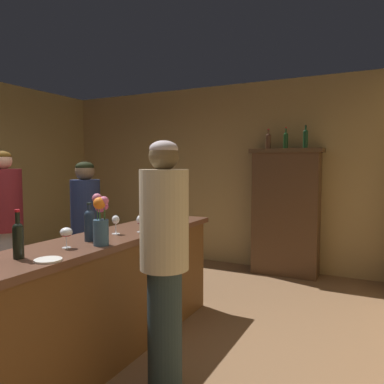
{
  "coord_description": "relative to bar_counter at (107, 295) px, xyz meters",
  "views": [
    {
      "loc": [
        2.42,
        -1.93,
        1.55
      ],
      "look_at": [
        1.03,
        0.83,
        1.33
      ],
      "focal_mm": 34.49,
      "sensor_mm": 36.0,
      "label": 1
    }
  ],
  "objects": [
    {
      "name": "display_bottle_left",
      "position": [
        0.52,
        2.91,
        1.41
      ],
      "size": [
        0.08,
        0.08,
        0.29
      ],
      "color": "#4B2E1E",
      "rests_on": "display_cabinet"
    },
    {
      "name": "wine_glass_front",
      "position": [
        0.14,
        0.28,
        0.58
      ],
      "size": [
        0.07,
        0.07,
        0.15
      ],
      "color": "white",
      "rests_on": "bar_counter"
    },
    {
      "name": "display_bottle_center",
      "position": [
        1.04,
        2.91,
        1.43
      ],
      "size": [
        0.07,
        0.07,
        0.32
      ],
      "color": "#15391F",
      "rests_on": "display_cabinet"
    },
    {
      "name": "wine_glass_spare",
      "position": [
        0.01,
        0.11,
        0.6
      ],
      "size": [
        0.07,
        0.07,
        0.16
      ],
      "color": "white",
      "rests_on": "bar_counter"
    },
    {
      "name": "wine_bottle_chardonnay",
      "position": [
        -0.01,
        -0.8,
        0.61
      ],
      "size": [
        0.07,
        0.07,
        0.3
      ],
      "color": "black",
      "rests_on": "bar_counter"
    },
    {
      "name": "wine_bottle_malbec",
      "position": [
        0.01,
        -0.2,
        0.62
      ],
      "size": [
        0.08,
        0.08,
        0.29
      ],
      "color": "#1D2C3E",
      "rests_on": "bar_counter"
    },
    {
      "name": "bar_counter",
      "position": [
        0.0,
        0.0,
        0.0
      ],
      "size": [
        0.58,
        2.72,
        0.98
      ],
      "color": "brown",
      "rests_on": "ground"
    },
    {
      "name": "patron_by_cabinet",
      "position": [
        -1.46,
        0.16,
        0.44
      ],
      "size": [
        0.36,
        0.36,
        1.7
      ],
      "rotation": [
        0.0,
        0.0,
        0.08
      ],
      "color": "gray",
      "rests_on": "ground"
    },
    {
      "name": "floor",
      "position": [
        -0.48,
        -0.38,
        -0.49
      ],
      "size": [
        9.12,
        9.12,
        0.0
      ],
      "primitive_type": "plane",
      "color": "brown",
      "rests_on": "ground"
    },
    {
      "name": "display_bottle_midleft",
      "position": [
        0.77,
        2.91,
        1.41
      ],
      "size": [
        0.06,
        0.06,
        0.3
      ],
      "color": "#183C1C",
      "rests_on": "display_cabinet"
    },
    {
      "name": "bartender",
      "position": [
        0.67,
        -0.2,
        0.46
      ],
      "size": [
        0.33,
        0.33,
        1.71
      ],
      "rotation": [
        0.0,
        0.0,
        3.4
      ],
      "color": "#243336",
      "rests_on": "ground"
    },
    {
      "name": "cheese_plate",
      "position": [
        0.2,
        -0.76,
        0.49
      ],
      "size": [
        0.16,
        0.16,
        0.01
      ],
      "primitive_type": "cylinder",
      "color": "white",
      "rests_on": "bar_counter"
    },
    {
      "name": "patron_in_navy",
      "position": [
        -0.82,
        0.65,
        0.4
      ],
      "size": [
        0.31,
        0.31,
        1.59
      ],
      "rotation": [
        0.0,
        0.0,
        -0.4
      ],
      "color": "#486E56",
      "rests_on": "ground"
    },
    {
      "name": "wall_back",
      "position": [
        -0.48,
        3.19,
        0.9
      ],
      "size": [
        5.46,
        0.12,
        2.8
      ],
      "primitive_type": "cube",
      "color": "tan",
      "rests_on": "ground"
    },
    {
      "name": "wine_glass_mid",
      "position": [
        0.03,
        -0.46,
        0.59
      ],
      "size": [
        0.08,
        0.08,
        0.14
      ],
      "color": "white",
      "rests_on": "bar_counter"
    },
    {
      "name": "display_cabinet",
      "position": [
        0.79,
        2.91,
        0.43
      ],
      "size": [
        0.99,
        0.39,
        1.78
      ],
      "color": "#4D321E",
      "rests_on": "ground"
    },
    {
      "name": "wine_glass_rear",
      "position": [
        -0.08,
        0.89,
        0.6
      ],
      "size": [
        0.08,
        0.08,
        0.15
      ],
      "color": "white",
      "rests_on": "bar_counter"
    },
    {
      "name": "wine_bottle_merlot",
      "position": [
        0.1,
        0.9,
        0.61
      ],
      "size": [
        0.06,
        0.06,
        0.28
      ],
      "color": "#2D4533",
      "rests_on": "bar_counter"
    },
    {
      "name": "flower_arrangement",
      "position": [
        0.19,
        -0.28,
        0.67
      ],
      "size": [
        0.13,
        0.13,
        0.37
      ],
      "color": "#2F4E68",
      "rests_on": "bar_counter"
    }
  ]
}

